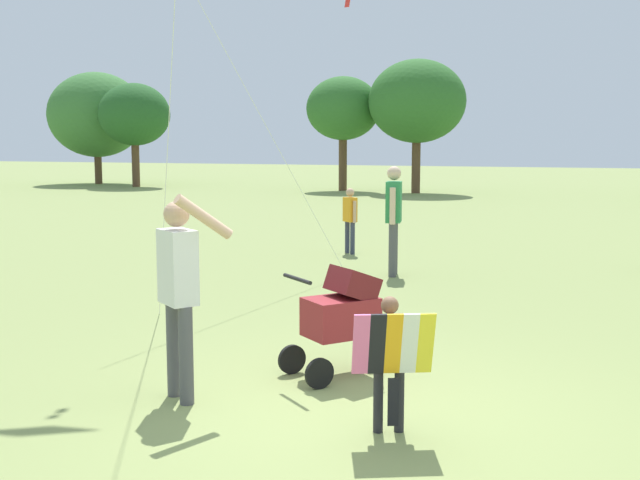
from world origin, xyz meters
TOP-DOWN VIEW (x-y plane):
  - ground_plane at (0.00, 0.00)m, footprint 120.00×120.00m
  - treeline_distant at (-5.23, 26.26)m, footprint 35.81×6.79m
  - child_with_butterfly_kite at (0.38, -0.30)m, footprint 0.61×0.47m
  - person_adult_flyer at (-1.49, -0.14)m, footprint 0.68×0.46m
  - stroller at (-0.41, 1.00)m, footprint 0.93×1.02m
  - person_red_shirt at (-2.71, 8.57)m, footprint 0.32×0.31m
  - person_sitting_far at (-1.31, 6.46)m, footprint 0.30×0.57m

SIDE VIEW (x-z plane):
  - ground_plane at x=0.00m, z-range 0.00..0.00m
  - stroller at x=-0.41m, z-range 0.09..1.12m
  - child_with_butterfly_kite at x=0.38m, z-range 0.11..1.16m
  - person_red_shirt at x=-2.71m, z-range 0.11..1.39m
  - person_adult_flyer at x=-1.49m, z-range 0.14..1.91m
  - person_sitting_far at x=-1.31m, z-range 0.16..1.94m
  - treeline_distant at x=-5.23m, z-range 0.59..6.82m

